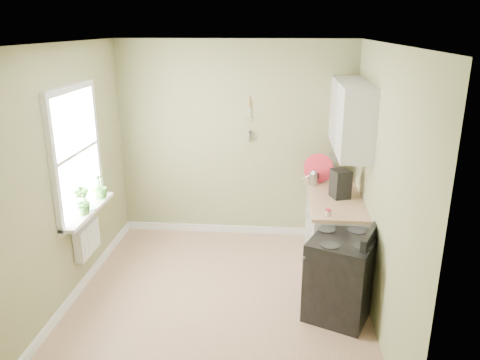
# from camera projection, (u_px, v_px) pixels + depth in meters

# --- Properties ---
(floor) EXTENTS (3.20, 3.60, 0.02)m
(floor) POSITION_uv_depth(u_px,v_px,m) (219.00, 301.00, 5.11)
(floor) COLOR #A2765A
(floor) RESTS_ON ground
(ceiling) EXTENTS (3.20, 3.60, 0.02)m
(ceiling) POSITION_uv_depth(u_px,v_px,m) (215.00, 42.00, 4.25)
(ceiling) COLOR white
(ceiling) RESTS_ON wall_back
(wall_back) EXTENTS (3.20, 0.02, 2.70)m
(wall_back) POSITION_uv_depth(u_px,v_px,m) (235.00, 141.00, 6.39)
(wall_back) COLOR #939465
(wall_back) RESTS_ON floor
(wall_left) EXTENTS (0.02, 3.60, 2.70)m
(wall_left) POSITION_uv_depth(u_px,v_px,m) (63.00, 179.00, 4.82)
(wall_left) COLOR #939465
(wall_left) RESTS_ON floor
(wall_right) EXTENTS (0.02, 3.60, 2.70)m
(wall_right) POSITION_uv_depth(u_px,v_px,m) (381.00, 188.00, 4.54)
(wall_right) COLOR #939465
(wall_right) RESTS_ON floor
(base_cabinets) EXTENTS (0.60, 1.60, 0.87)m
(base_cabinets) POSITION_uv_depth(u_px,v_px,m) (333.00, 231.00, 5.80)
(base_cabinets) COLOR silver
(base_cabinets) RESTS_ON floor
(countertop) EXTENTS (0.64, 1.60, 0.04)m
(countertop) POSITION_uv_depth(u_px,v_px,m) (335.00, 196.00, 5.66)
(countertop) COLOR tan
(countertop) RESTS_ON base_cabinets
(upper_cabinets) EXTENTS (0.35, 1.40, 0.80)m
(upper_cabinets) POSITION_uv_depth(u_px,v_px,m) (351.00, 116.00, 5.44)
(upper_cabinets) COLOR silver
(upper_cabinets) RESTS_ON wall_right
(window) EXTENTS (0.06, 1.14, 1.44)m
(window) POSITION_uv_depth(u_px,v_px,m) (75.00, 153.00, 5.04)
(window) COLOR white
(window) RESTS_ON wall_left
(window_sill) EXTENTS (0.18, 1.14, 0.04)m
(window_sill) POSITION_uv_depth(u_px,v_px,m) (88.00, 211.00, 5.24)
(window_sill) COLOR white
(window_sill) RESTS_ON wall_left
(radiator) EXTENTS (0.12, 0.50, 0.35)m
(radiator) POSITION_uv_depth(u_px,v_px,m) (87.00, 239.00, 5.30)
(radiator) COLOR white
(radiator) RESTS_ON wall_left
(wall_utensils) EXTENTS (0.02, 0.14, 0.58)m
(wall_utensils) POSITION_uv_depth(u_px,v_px,m) (250.00, 127.00, 6.28)
(wall_utensils) COLOR tan
(wall_utensils) RESTS_ON wall_back
(stove) EXTENTS (0.85, 0.87, 0.97)m
(stove) POSITION_uv_depth(u_px,v_px,m) (341.00, 275.00, 4.76)
(stove) COLOR black
(stove) RESTS_ON floor
(stand_mixer) EXTENTS (0.26, 0.32, 0.36)m
(stand_mixer) POSITION_uv_depth(u_px,v_px,m) (336.00, 166.00, 6.30)
(stand_mixer) COLOR #B2B2B7
(stand_mixer) RESTS_ON countertop
(kettle) EXTENTS (0.19, 0.11, 0.20)m
(kettle) POSITION_uv_depth(u_px,v_px,m) (313.00, 178.00, 5.97)
(kettle) COLOR silver
(kettle) RESTS_ON countertop
(coffee_maker) EXTENTS (0.25, 0.27, 0.34)m
(coffee_maker) POSITION_uv_depth(u_px,v_px,m) (340.00, 184.00, 5.52)
(coffee_maker) COLOR black
(coffee_maker) RESTS_ON countertop
(red_tray) EXTENTS (0.39, 0.15, 0.39)m
(red_tray) POSITION_uv_depth(u_px,v_px,m) (318.00, 168.00, 6.03)
(red_tray) COLOR red
(red_tray) RESTS_ON countertop
(jar) EXTENTS (0.07, 0.07, 0.07)m
(jar) POSITION_uv_depth(u_px,v_px,m) (328.00, 213.00, 5.02)
(jar) COLOR #BAA593
(jar) RESTS_ON countertop
(plant_a) EXTENTS (0.21, 0.20, 0.33)m
(plant_a) POSITION_uv_depth(u_px,v_px,m) (81.00, 201.00, 5.02)
(plant_a) COLOR #366E25
(plant_a) RESTS_ON window_sill
(plant_b) EXTENTS (0.21, 0.21, 0.30)m
(plant_b) POSITION_uv_depth(u_px,v_px,m) (83.00, 200.00, 5.07)
(plant_b) COLOR #366E25
(plant_b) RESTS_ON window_sill
(plant_c) EXTENTS (0.21, 0.21, 0.31)m
(plant_c) POSITION_uv_depth(u_px,v_px,m) (100.00, 186.00, 5.53)
(plant_c) COLOR #366E25
(plant_c) RESTS_ON window_sill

